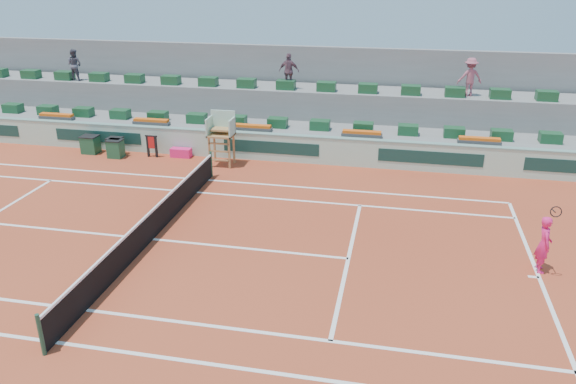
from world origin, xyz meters
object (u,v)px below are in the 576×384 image
player_bag (181,153)px  tennis_player (544,244)px  umpire_chair (222,131)px  drink_cooler_a (115,149)px

player_bag → tennis_player: tennis_player is taller
player_bag → umpire_chair: bearing=-14.9°
umpire_chair → tennis_player: bearing=-30.5°
player_bag → drink_cooler_a: 3.01m
umpire_chair → tennis_player: 13.91m
drink_cooler_a → umpire_chair: bearing=0.7°
umpire_chair → drink_cooler_a: bearing=-179.3°
umpire_chair → drink_cooler_a: size_ratio=2.86×
player_bag → umpire_chair: (2.22, -0.59, 1.33)m
umpire_chair → drink_cooler_a: (-5.15, -0.06, -1.12)m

